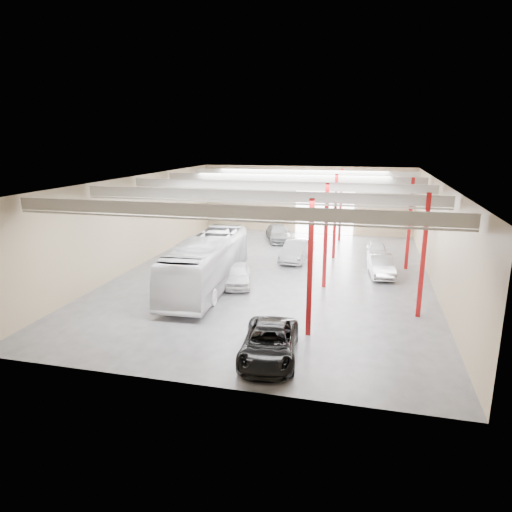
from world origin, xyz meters
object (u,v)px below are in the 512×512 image
at_px(car_row_b, 297,250).
at_px(car_right_near, 381,266).
at_px(coach_bus, 207,263).
at_px(car_row_c, 278,233).
at_px(car_right_far, 376,250).
at_px(car_row_a, 237,275).
at_px(black_sedan, 269,343).

distance_m(car_row_b, car_right_near, 7.23).
xyz_separation_m(coach_bus, car_row_c, (1.79, 15.47, -0.97)).
height_order(coach_bus, car_right_far, coach_bus).
bearing_deg(car_row_a, car_row_b, 53.54).
bearing_deg(coach_bus, car_row_c, 80.09).
relative_size(car_right_near, car_right_far, 1.11).
bearing_deg(car_row_b, car_right_far, 25.85).
relative_size(car_row_b, car_row_c, 1.01).
height_order(car_row_b, car_right_near, car_row_b).
distance_m(coach_bus, car_row_a, 2.29).
bearing_deg(car_row_c, car_right_far, -45.65).
bearing_deg(car_right_far, coach_bus, -136.66).
height_order(car_row_c, car_right_near, car_row_c).
relative_size(coach_bus, car_row_c, 2.39).
bearing_deg(car_row_b, car_row_c, 118.15).
distance_m(black_sedan, car_right_far, 20.47).
relative_size(car_row_b, car_right_far, 1.28).
relative_size(car_row_c, car_right_far, 1.27).
xyz_separation_m(black_sedan, car_row_a, (-4.42, 10.00, -0.01)).
bearing_deg(car_row_c, car_right_near, -65.06).
xyz_separation_m(car_row_a, car_row_b, (2.92, 7.50, 0.12)).
bearing_deg(car_row_a, black_sedan, -81.38).
bearing_deg(car_right_near, coach_bus, -160.08).
height_order(black_sedan, car_row_b, car_row_b).
bearing_deg(car_right_far, car_row_b, -160.71).
distance_m(car_row_a, car_row_c, 14.44).
bearing_deg(black_sedan, coach_bus, 118.33).
xyz_separation_m(coach_bus, car_right_near, (11.37, 5.71, -0.98)).
bearing_deg(coach_bus, car_right_far, 41.23).
bearing_deg(black_sedan, car_row_a, 107.49).
height_order(coach_bus, car_row_b, coach_bus).
height_order(car_row_a, car_row_b, car_row_b).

